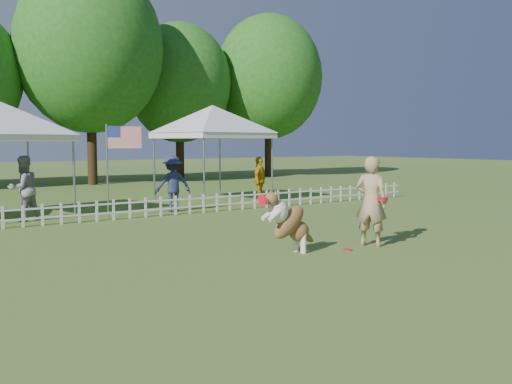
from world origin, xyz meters
TOP-DOWN VIEW (x-y plane):
  - ground at (0.00, 0.00)m, footprint 120.00×120.00m
  - picket_fence at (0.00, 7.00)m, footprint 22.00×0.08m
  - handler at (1.80, -0.18)m, footprint 0.72×0.84m
  - dog at (-0.21, 0.11)m, footprint 1.28×0.49m
  - frisbee_on_turf at (1.04, -0.26)m, footprint 0.23×0.23m
  - canopy_tent_left at (-3.75, 9.43)m, footprint 3.85×3.85m
  - canopy_tent_right at (3.71, 9.71)m, footprint 3.81×3.81m
  - flag_pole at (-1.24, 7.47)m, footprint 1.05×0.46m
  - spectator_a at (-3.43, 8.28)m, footprint 1.11×1.00m
  - spectator_b at (1.12, 7.89)m, footprint 1.29×0.90m
  - spectator_c at (4.98, 8.46)m, footprint 1.07×0.92m
  - tree_center_right at (3.00, 21.00)m, footprint 7.60×7.60m
  - tree_right at (9.00, 22.50)m, footprint 6.20×6.20m
  - tree_far_right at (15.00, 21.50)m, footprint 7.00×7.00m

SIDE VIEW (x-z plane):
  - ground at x=0.00m, z-range 0.00..0.00m
  - frisbee_on_turf at x=1.04m, z-range 0.00..0.02m
  - picket_fence at x=0.00m, z-range 0.00..0.60m
  - dog at x=-0.21m, z-range 0.00..1.30m
  - spectator_c at x=4.98m, z-range 0.00..1.73m
  - spectator_b at x=1.12m, z-range 0.00..1.82m
  - spectator_a at x=-3.43m, z-range 0.00..1.88m
  - handler at x=1.80m, z-range 0.00..1.96m
  - flag_pole at x=-1.24m, z-range 0.00..2.79m
  - canopy_tent_left at x=-3.75m, z-range 0.00..3.38m
  - canopy_tent_right at x=3.71m, z-range 0.00..3.56m
  - tree_right at x=9.00m, z-range 0.00..10.40m
  - tree_far_right at x=15.00m, z-range 0.00..11.40m
  - tree_center_right at x=3.00m, z-range 0.00..12.60m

